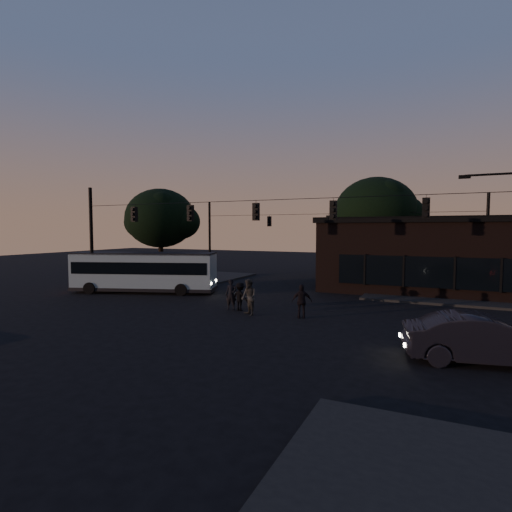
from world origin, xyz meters
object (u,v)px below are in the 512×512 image
at_px(pedestrian_a, 231,295).
at_px(pedestrian_d, 240,297).
at_px(bus, 144,270).
at_px(car, 483,339).
at_px(pedestrian_b, 249,297).
at_px(building, 431,254).
at_px(pedestrian_c, 302,301).

height_order(pedestrian_a, pedestrian_d, pedestrian_a).
distance_m(bus, car, 21.96).
bearing_deg(bus, pedestrian_b, -38.98).
height_order(pedestrian_b, pedestrian_d, pedestrian_b).
distance_m(bus, pedestrian_d, 9.72).
bearing_deg(pedestrian_d, pedestrian_b, 153.15).
bearing_deg(pedestrian_b, pedestrian_a, -169.95).
xyz_separation_m(pedestrian_a, pedestrian_d, (0.56, 0.03, -0.09)).
relative_size(building, car, 3.04).
xyz_separation_m(bus, pedestrian_c, (12.98, -3.22, -0.74)).
relative_size(building, pedestrian_d, 9.72).
bearing_deg(pedestrian_c, pedestrian_d, -27.70).
xyz_separation_m(building, car, (2.09, -17.60, -1.87)).
bearing_deg(bus, pedestrian_a, -37.43).
relative_size(building, bus, 1.47).
height_order(bus, car, bus).
xyz_separation_m(building, bus, (-18.63, -10.39, -1.09)).
xyz_separation_m(pedestrian_b, pedestrian_c, (2.78, 0.48, -0.09)).
xyz_separation_m(building, pedestrian_a, (-9.94, -13.27, -1.83)).
relative_size(car, pedestrian_a, 2.89).
distance_m(bus, pedestrian_c, 13.39).
bearing_deg(pedestrian_b, pedestrian_d, 176.87).
bearing_deg(pedestrian_d, bus, -2.57).
height_order(building, pedestrian_b, building).
xyz_separation_m(pedestrian_c, pedestrian_d, (-3.72, 0.36, -0.08)).
xyz_separation_m(car, pedestrian_d, (-11.47, 4.35, -0.04)).
bearing_deg(building, car, -83.23).
height_order(bus, pedestrian_a, bus).
relative_size(pedestrian_b, pedestrian_c, 1.10).
bearing_deg(pedestrian_d, building, -110.69).
bearing_deg(pedestrian_b, car, 19.84).
xyz_separation_m(bus, pedestrian_a, (8.70, -2.89, -0.74)).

